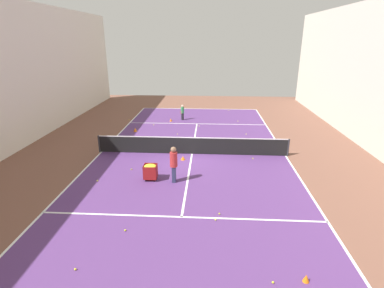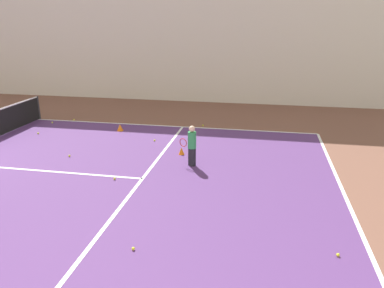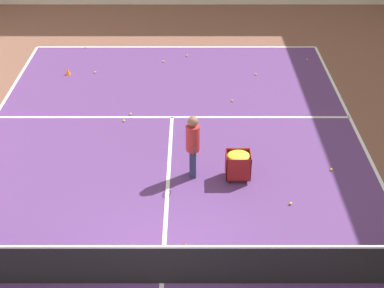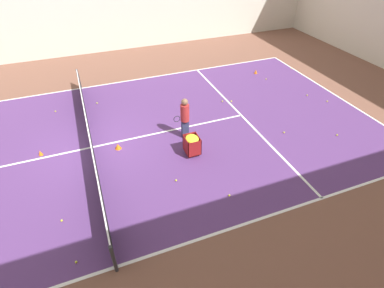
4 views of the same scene
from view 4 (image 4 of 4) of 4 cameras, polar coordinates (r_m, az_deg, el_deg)
The scene contains 27 objects.
ground_plane at distance 12.87m, azimuth -18.39°, elevation -0.58°, with size 39.35×39.35×0.00m, color brown.
court_playing_area at distance 12.87m, azimuth -18.39°, elevation -0.58°, with size 11.24×24.91×0.00m.
line_baseline_far at distance 17.67m, azimuth 25.63°, elevation 8.42°, with size 11.24×0.10×0.00m, color white.
line_sideline_left at distance 17.73m, azimuth -20.37°, elevation 9.92°, with size 0.10×24.91×0.00m, color white.
line_sideline_right at distance 8.93m, azimuth -14.24°, elevation -21.74°, with size 0.10×24.91×0.00m, color white.
line_service_far at distance 14.42m, azimuth 9.35°, elevation 5.44°, with size 11.24×0.10×0.00m, color white.
line_centre_service at distance 12.86m, azimuth -18.40°, elevation -0.57°, with size 0.10×13.70×0.00m, color white.
tennis_net at distance 12.55m, azimuth -18.88°, elevation 1.40°, with size 11.54×0.10×1.07m.
coach_at_net at distance 12.23m, azimuth -1.38°, elevation 5.40°, with size 0.36×0.69×1.81m.
ball_cart at distance 11.54m, azimuth -0.00°, elevation 0.39°, with size 0.64×0.55×0.81m.
training_cone_2 at distance 12.43m, azimuth -13.92°, elevation -0.43°, with size 0.26×0.26×0.22m, color orange.
training_cone_3 at distance 13.17m, azimuth -26.92°, elevation -1.52°, with size 0.17×0.17×0.22m, color orange.
training_cone_4 at distance 18.76m, azimuth 12.06°, elevation 13.34°, with size 0.19×0.19×0.24m, color orange.
tennis_ball_0 at distance 9.28m, azimuth -21.20°, elevation -20.23°, with size 0.07×0.07×0.07m, color yellow.
tennis_ball_1 at distance 16.99m, azimuth 21.09°, elevation 8.65°, with size 0.07×0.07×0.07m, color yellow.
tennis_ball_4 at distance 19.97m, azimuth 18.41°, elevation 13.49°, with size 0.07×0.07×0.07m, color yellow.
tennis_ball_9 at distance 16.78m, azimuth 24.36°, elevation 7.42°, with size 0.07×0.07×0.07m, color yellow.
tennis_ball_10 at distance 18.14m, azimuth 13.94°, elevation 11.92°, with size 0.07×0.07×0.07m, color yellow.
tennis_ball_11 at distance 10.72m, azimuth -3.06°, elevation -6.92°, with size 0.07×0.07×0.07m, color yellow.
tennis_ball_12 at distance 15.46m, azimuth 7.51°, elevation 8.10°, with size 0.07×0.07×0.07m, color yellow.
tennis_ball_13 at distance 15.90m, azimuth -17.65°, elevation 7.46°, with size 0.07×0.07×0.07m, color yellow.
tennis_ball_14 at distance 10.28m, azimuth 7.12°, elevation -9.69°, with size 0.07×0.07×0.07m, color yellow.
tennis_ball_15 at distance 10.34m, azimuth -23.58°, elevation -13.22°, with size 0.07×0.07×0.07m, color yellow.
tennis_ball_16 at distance 15.90m, azimuth -24.57°, elevation 5.69°, with size 0.07×0.07×0.07m, color yellow.
tennis_ball_17 at distance 14.27m, azimuth 25.91°, elevation 1.56°, with size 0.07×0.07×0.07m, color yellow.
tennis_ball_18 at distance 13.59m, azimuth 17.13°, elevation 2.12°, with size 0.07×0.07×0.07m, color yellow.
tennis_ball_22 at distance 15.40m, azimuth 5.81°, elevation 8.12°, with size 0.07×0.07×0.07m, color yellow.
Camera 4 is at (10.44, 0.33, 7.51)m, focal length 28.00 mm.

